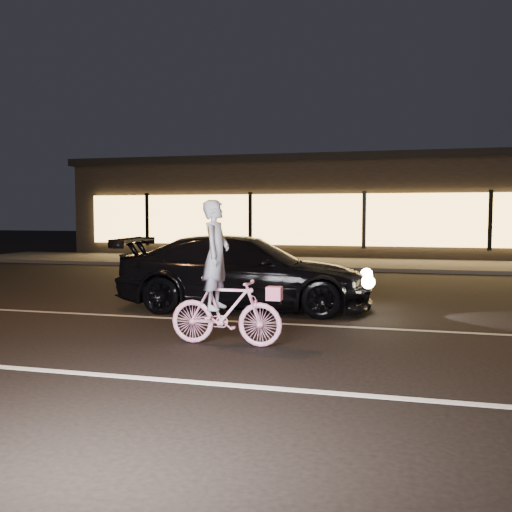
# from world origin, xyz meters

# --- Properties ---
(ground) EXTENTS (90.00, 90.00, 0.00)m
(ground) POSITION_xyz_m (0.00, 0.00, 0.00)
(ground) COLOR black
(ground) RESTS_ON ground
(lane_stripe_near) EXTENTS (60.00, 0.12, 0.01)m
(lane_stripe_near) POSITION_xyz_m (0.00, -1.50, 0.00)
(lane_stripe_near) COLOR silver
(lane_stripe_near) RESTS_ON ground
(lane_stripe_far) EXTENTS (60.00, 0.10, 0.01)m
(lane_stripe_far) POSITION_xyz_m (0.00, 2.00, 0.00)
(lane_stripe_far) COLOR gray
(lane_stripe_far) RESTS_ON ground
(sidewalk) EXTENTS (30.00, 4.00, 0.12)m
(sidewalk) POSITION_xyz_m (0.00, 13.00, 0.06)
(sidewalk) COLOR #383533
(sidewalk) RESTS_ON ground
(storefront) EXTENTS (25.40, 8.42, 4.20)m
(storefront) POSITION_xyz_m (0.00, 18.97, 2.15)
(storefront) COLOR black
(storefront) RESTS_ON ground
(cyclist) EXTENTS (1.63, 0.56, 2.05)m
(cyclist) POSITION_xyz_m (-0.98, 0.28, 0.73)
(cyclist) COLOR #F23993
(cyclist) RESTS_ON ground
(sedan) EXTENTS (5.05, 2.40, 1.42)m
(sedan) POSITION_xyz_m (-1.52, 3.32, 0.71)
(sedan) COLOR black
(sedan) RESTS_ON ground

